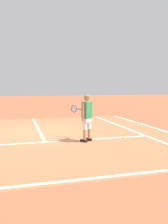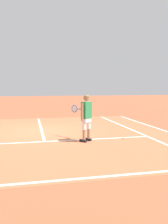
# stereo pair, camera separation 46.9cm
# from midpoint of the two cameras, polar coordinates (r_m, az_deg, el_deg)

# --- Properties ---
(ground_plane) EXTENTS (80.00, 80.00, 0.00)m
(ground_plane) POSITION_cam_midpoint_polar(r_m,az_deg,el_deg) (11.08, -8.81, -4.47)
(ground_plane) COLOR #9E5133
(court_inner_surface) EXTENTS (10.98, 10.57, 0.00)m
(court_inner_surface) POSITION_cam_midpoint_polar(r_m,az_deg,el_deg) (10.24, -8.48, -5.33)
(court_inner_surface) COLOR #B2603D
(court_inner_surface) RESTS_ON ground
(line_baseline) EXTENTS (10.98, 0.10, 0.01)m
(line_baseline) POSITION_cam_midpoint_polar(r_m,az_deg,el_deg) (5.37, -4.26, -15.96)
(line_baseline) COLOR white
(line_baseline) RESTS_ON ground
(line_service) EXTENTS (8.23, 0.10, 0.01)m
(line_service) POSITION_cam_midpoint_polar(r_m,az_deg,el_deg) (8.96, -7.84, -6.96)
(line_service) COLOR white
(line_service) RESTS_ON ground
(line_centre_service) EXTENTS (0.10, 6.40, 0.01)m
(line_centre_service) POSITION_cam_midpoint_polar(r_m,az_deg,el_deg) (12.09, -9.15, -3.57)
(line_centre_service) COLOR white
(line_centre_service) RESTS_ON ground
(line_singles_right) EXTENTS (0.10, 10.17, 0.01)m
(line_singles_right) POSITION_cam_midpoint_polar(r_m,az_deg,el_deg) (11.30, 12.88, -4.33)
(line_singles_right) COLOR white
(line_singles_right) RESTS_ON ground
(line_doubles_right) EXTENTS (0.10, 10.17, 0.01)m
(line_doubles_right) POSITION_cam_midpoint_polar(r_m,az_deg,el_deg) (11.95, 18.85, -3.93)
(line_doubles_right) COLOR white
(line_doubles_right) RESTS_ON ground
(tennis_player) EXTENTS (0.65, 1.20, 1.71)m
(tennis_player) POSITION_cam_midpoint_polar(r_m,az_deg,el_deg) (8.77, 1.99, -0.66)
(tennis_player) COLOR black
(tennis_player) RESTS_ON ground
(tennis_ball_near_feet) EXTENTS (0.07, 0.07, 0.07)m
(tennis_ball_near_feet) POSITION_cam_midpoint_polar(r_m,az_deg,el_deg) (9.49, 10.69, -6.10)
(tennis_ball_near_feet) COLOR #CCE02D
(tennis_ball_near_feet) RESTS_ON ground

